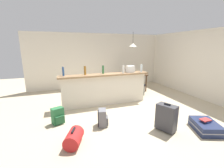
{
  "coord_description": "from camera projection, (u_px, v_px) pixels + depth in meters",
  "views": [
    {
      "loc": [
        -1.92,
        -4.13,
        1.9
      ],
      "look_at": [
        -0.27,
        0.56,
        0.68
      ],
      "focal_mm": 24.58,
      "sensor_mm": 36.0,
      "label": 1
    }
  ],
  "objects": [
    {
      "name": "ground_plane",
      "position": [
        126.0,
        109.0,
        4.86
      ],
      "size": [
        13.0,
        13.0,
        0.05
      ],
      "primitive_type": "cube",
      "color": "#BCAD8E"
    },
    {
      "name": "wall_back",
      "position": [
        100.0,
        61.0,
        7.36
      ],
      "size": [
        6.6,
        0.1,
        2.5
      ],
      "primitive_type": "cube",
      "color": "silver",
      "rests_on": "ground_plane"
    },
    {
      "name": "wall_right",
      "position": [
        197.0,
        64.0,
        5.82
      ],
      "size": [
        0.1,
        6.0,
        2.5
      ],
      "primitive_type": "cube",
      "color": "silver",
      "rests_on": "ground_plane"
    },
    {
      "name": "partition_half_wall",
      "position": [
        105.0,
        90.0,
        5.07
      ],
      "size": [
        2.8,
        0.2,
        0.99
      ],
      "primitive_type": "cube",
      "color": "silver",
      "rests_on": "ground_plane"
    },
    {
      "name": "bar_countertop",
      "position": [
        105.0,
        75.0,
        4.95
      ],
      "size": [
        2.96,
        0.4,
        0.05
      ],
      "primitive_type": "cube",
      "color": "#93704C",
      "rests_on": "partition_half_wall"
    },
    {
      "name": "bottle_blue",
      "position": [
        63.0,
        71.0,
        4.57
      ],
      "size": [
        0.06,
        0.06,
        0.27
      ],
      "primitive_type": "cylinder",
      "color": "#284C89",
      "rests_on": "bar_countertop"
    },
    {
      "name": "bottle_amber",
      "position": [
        85.0,
        71.0,
        4.76
      ],
      "size": [
        0.07,
        0.07,
        0.27
      ],
      "primitive_type": "cylinder",
      "color": "#9E661E",
      "rests_on": "bar_countertop"
    },
    {
      "name": "bottle_green",
      "position": [
        103.0,
        70.0,
        4.96
      ],
      "size": [
        0.06,
        0.06,
        0.27
      ],
      "primitive_type": "cylinder",
      "color": "#2D6B38",
      "rests_on": "bar_countertop"
    },
    {
      "name": "bottle_white",
      "position": [
        123.0,
        69.0,
        5.04
      ],
      "size": [
        0.07,
        0.07,
        0.25
      ],
      "primitive_type": "cylinder",
      "color": "silver",
      "rests_on": "bar_countertop"
    },
    {
      "name": "bottle_clear",
      "position": [
        141.0,
        68.0,
        5.28
      ],
      "size": [
        0.07,
        0.07,
        0.26
      ],
      "primitive_type": "cylinder",
      "color": "silver",
      "rests_on": "bar_countertop"
    },
    {
      "name": "grocery_bag",
      "position": [
        130.0,
        69.0,
        5.25
      ],
      "size": [
        0.26,
        0.18,
        0.22
      ],
      "primitive_type": "cube",
      "color": "silver",
      "rests_on": "bar_countertop"
    },
    {
      "name": "dining_table",
      "position": [
        132.0,
        76.0,
        6.7
      ],
      "size": [
        1.1,
        0.8,
        0.74
      ],
      "color": "#4C331E",
      "rests_on": "ground_plane"
    },
    {
      "name": "dining_chair_near_partition",
      "position": [
        138.0,
        82.0,
        6.18
      ],
      "size": [
        0.4,
        0.4,
        0.93
      ],
      "color": "black",
      "rests_on": "ground_plane"
    },
    {
      "name": "dining_chair_far_side",
      "position": [
        128.0,
        77.0,
        7.2
      ],
      "size": [
        0.47,
        0.47,
        0.93
      ],
      "color": "black",
      "rests_on": "ground_plane"
    },
    {
      "name": "pendant_lamp",
      "position": [
        133.0,
        45.0,
        6.38
      ],
      "size": [
        0.34,
        0.34,
        0.65
      ],
      "color": "black"
    },
    {
      "name": "suitcase_flat_navy",
      "position": [
        205.0,
        126.0,
        3.54
      ],
      "size": [
        0.71,
        0.89,
        0.22
      ],
      "color": "#1E284C",
      "rests_on": "ground_plane"
    },
    {
      "name": "duffel_bag_red",
      "position": [
        74.0,
        138.0,
        3.02
      ],
      "size": [
        0.46,
        0.56,
        0.34
      ],
      "color": "red",
      "rests_on": "ground_plane"
    },
    {
      "name": "backpack_grey",
      "position": [
        103.0,
        118.0,
        3.75
      ],
      "size": [
        0.29,
        0.32,
        0.42
      ],
      "color": "slate",
      "rests_on": "ground_plane"
    },
    {
      "name": "suitcase_upright_charcoal",
      "position": [
        166.0,
        117.0,
        3.5
      ],
      "size": [
        0.4,
        0.5,
        0.67
      ],
      "color": "#38383D",
      "rests_on": "ground_plane"
    },
    {
      "name": "backpack_green",
      "position": [
        58.0,
        116.0,
        3.85
      ],
      "size": [
        0.33,
        0.31,
        0.42
      ],
      "color": "#286B3D",
      "rests_on": "ground_plane"
    },
    {
      "name": "book_stack",
      "position": [
        206.0,
        120.0,
        3.52
      ],
      "size": [
        0.29,
        0.2,
        0.06
      ],
      "color": "#334C99",
      "rests_on": "suitcase_flat_navy"
    }
  ]
}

